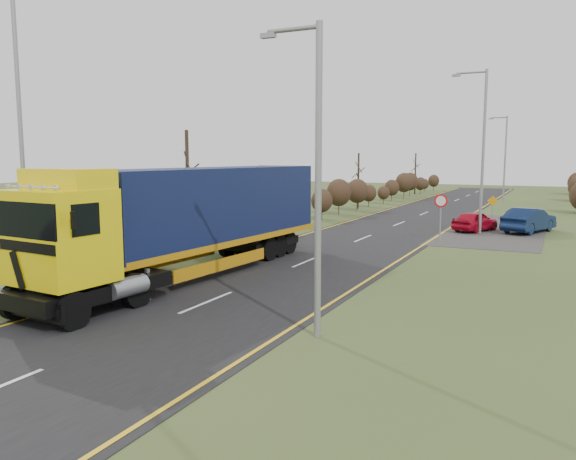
# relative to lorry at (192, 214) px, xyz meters

# --- Properties ---
(ground) EXTENTS (160.00, 160.00, 0.00)m
(ground) POSITION_rel_lorry_xyz_m (2.80, 0.85, -2.50)
(ground) COLOR #37491F
(ground) RESTS_ON ground
(road) EXTENTS (8.00, 120.00, 0.02)m
(road) POSITION_rel_lorry_xyz_m (2.80, 10.85, -2.49)
(road) COLOR black
(road) RESTS_ON ground
(layby) EXTENTS (6.00, 18.00, 0.02)m
(layby) POSITION_rel_lorry_xyz_m (9.30, 20.85, -2.49)
(layby) COLOR #312F2C
(layby) RESTS_ON ground
(lane_markings) EXTENTS (7.52, 116.00, 0.01)m
(lane_markings) POSITION_rel_lorry_xyz_m (2.80, 10.55, -2.47)
(lane_markings) COLOR yellow
(lane_markings) RESTS_ON road
(hedgerow) EXTENTS (2.24, 102.04, 6.05)m
(hedgerow) POSITION_rel_lorry_xyz_m (-3.20, 8.75, -0.88)
(hedgerow) COLOR black
(hedgerow) RESTS_ON ground
(lorry) EXTENTS (3.65, 15.99, 4.41)m
(lorry) POSITION_rel_lorry_xyz_m (0.00, 0.00, 0.00)
(lorry) COLOR black
(lorry) RESTS_ON ground
(car_red_hatchback) EXTENTS (2.76, 4.08, 1.29)m
(car_red_hatchback) POSITION_rel_lorry_xyz_m (8.17, 19.20, -1.86)
(car_red_hatchback) COLOR #AF081E
(car_red_hatchback) RESTS_ON ground
(car_blue_sedan) EXTENTS (3.16, 4.93, 1.54)m
(car_blue_sedan) POSITION_rel_lorry_xyz_m (11.30, 20.04, -1.73)
(car_blue_sedan) COLOR #0A183B
(car_blue_sedan) RESTS_ON ground
(streetlight_near) EXTENTS (1.73, 0.18, 8.09)m
(streetlight_near) POSITION_rel_lorry_xyz_m (7.31, -4.73, 1.93)
(streetlight_near) COLOR gray
(streetlight_near) RESTS_ON ground
(streetlight_mid) EXTENTS (2.11, 0.20, 9.96)m
(streetlight_mid) POSITION_rel_lorry_xyz_m (8.46, 18.17, 3.01)
(streetlight_mid) COLOR gray
(streetlight_mid) RESTS_ON ground
(streetlight_far) EXTENTS (1.90, 0.18, 8.95)m
(streetlight_far) POSITION_rel_lorry_xyz_m (7.37, 45.45, 2.42)
(streetlight_far) COLOR gray
(streetlight_far) RESTS_ON ground
(left_pole) EXTENTS (0.16, 0.16, 10.30)m
(left_pole) POSITION_rel_lorry_xyz_m (-4.40, -4.04, 2.65)
(left_pole) COLOR gray
(left_pole) RESTS_ON ground
(speed_sign) EXTENTS (0.73, 0.10, 2.66)m
(speed_sign) POSITION_rel_lorry_xyz_m (7.00, 13.83, -0.61)
(speed_sign) COLOR gray
(speed_sign) RESTS_ON ground
(warning_board) EXTENTS (0.74, 0.11, 1.95)m
(warning_board) POSITION_rel_lorry_xyz_m (8.60, 24.72, -1.31)
(warning_board) COLOR gray
(warning_board) RESTS_ON ground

